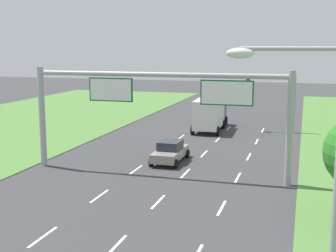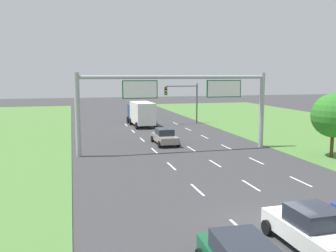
% 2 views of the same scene
% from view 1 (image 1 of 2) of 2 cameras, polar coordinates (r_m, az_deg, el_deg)
% --- Properties ---
extents(lane_dashes_inner_left, '(0.14, 56.40, 0.01)m').
position_cam_1_polar(lane_dashes_inner_left, '(24.55, -11.32, -10.47)').
color(lane_dashes_inner_left, white).
rests_on(lane_dashes_inner_left, ground_plane).
extents(lane_dashes_inner_right, '(0.14, 56.40, 0.01)m').
position_cam_1_polar(lane_dashes_inner_right, '(23.21, -3.48, -11.50)').
color(lane_dashes_inner_right, white).
rests_on(lane_dashes_inner_right, ground_plane).
extents(lane_dashes_slip, '(0.14, 56.40, 0.01)m').
position_cam_1_polar(lane_dashes_slip, '(22.33, 5.20, -12.40)').
color(lane_dashes_slip, white).
rests_on(lane_dashes_slip, ground_plane).
extents(car_far_ahead, '(2.03, 4.38, 1.57)m').
position_cam_1_polar(car_far_ahead, '(34.23, 0.26, -3.12)').
color(car_far_ahead, gray).
rests_on(car_far_ahead, ground_plane).
extents(box_truck, '(2.87, 7.76, 3.23)m').
position_cam_1_polar(box_truck, '(47.32, 5.18, 1.60)').
color(box_truck, navy).
rests_on(box_truck, ground_plane).
extents(sign_gantry, '(17.24, 0.44, 7.00)m').
position_cam_1_polar(sign_gantry, '(30.08, -1.09, 3.04)').
color(sign_gantry, '#9EA0A5').
rests_on(sign_gantry, ground_plane).
extents(traffic_light_mast, '(4.76, 0.49, 5.60)m').
position_cam_1_polar(traffic_light_mast, '(46.97, 12.81, 3.96)').
color(traffic_light_mast, '#47494F').
rests_on(traffic_light_mast, ground_plane).
extents(street_lamp, '(2.61, 0.32, 8.50)m').
position_cam_1_polar(street_lamp, '(11.01, 17.88, -8.35)').
color(street_lamp, '#9EA0A5').
rests_on(street_lamp, ground_plane).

